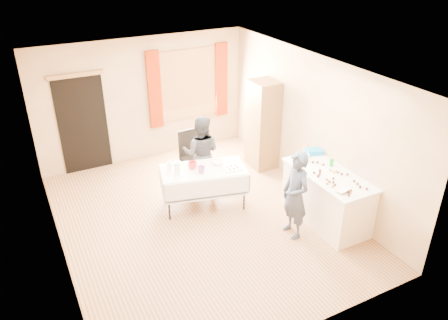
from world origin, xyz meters
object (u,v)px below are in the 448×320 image
girl (295,195)px  woman (201,153)px  chair (193,166)px  cabinet (263,125)px  counter (327,197)px  party_table (204,184)px

girl → woman: 2.15m
chair → cabinet: bearing=-7.1°
girl → counter: bearing=97.1°
party_table → chair: (0.21, 0.95, -0.14)m
party_table → chair: chair is taller
chair → girl: 2.53m
party_table → girl: (0.93, -1.44, 0.29)m
girl → woman: bearing=-160.5°
counter → chair: (-1.44, 2.31, -0.15)m
party_table → girl: bearing=-43.4°
counter → chair: chair is taller
counter → woman: bearing=125.7°
counter → girl: girl is taller
party_table → woman: bearing=82.4°
chair → party_table: bearing=-106.1°
chair → woman: 0.56m
cabinet → counter: bearing=-92.6°
chair → woman: bearing=-89.5°
cabinet → woman: bearing=-170.2°
party_table → woman: woman is taller
cabinet → girl: bearing=-109.6°
party_table → girl: 1.73m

